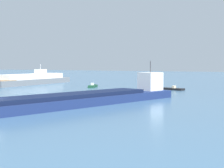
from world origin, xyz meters
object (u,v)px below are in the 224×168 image
Objects in this scene: fishing_skiff at (93,86)px; channel_buoy_red at (143,86)px; cargo_barge at (87,98)px; white_riverboat at (32,79)px; small_motorboat at (172,89)px.

channel_buoy_red is at bearing -11.66° from fishing_skiff.
fishing_skiff is 31.45m from cargo_barge.
cargo_barge is 16.97× the size of channel_buoy_red.
cargo_barge is at bearing -39.67° from white_riverboat.
white_riverboat is (-19.46, 2.09, 0.96)m from fishing_skiff.
small_motorboat is at bearing -1.20° from white_riverboat.
channel_buoy_red is at bearing 96.07° from cargo_barge.
fishing_skiff is at bearing -175.84° from small_motorboat.
cargo_barge is at bearing -59.79° from fishing_skiff.
small_motorboat is 0.20× the size of white_riverboat.
white_riverboat is (-37.36, 0.78, 1.03)m from small_motorboat.
fishing_skiff reaches higher than small_motorboat.
small_motorboat is 6.20m from channel_buoy_red.
channel_buoy_red is (32.69, -4.81, -0.43)m from white_riverboat.
fishing_skiff is 2.41× the size of channel_buoy_red.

